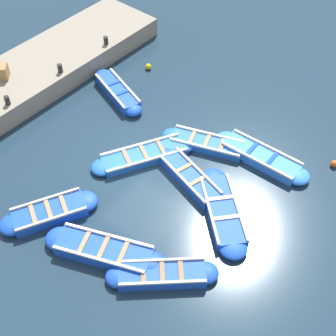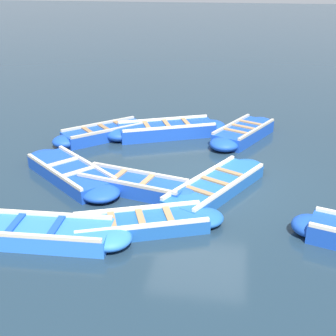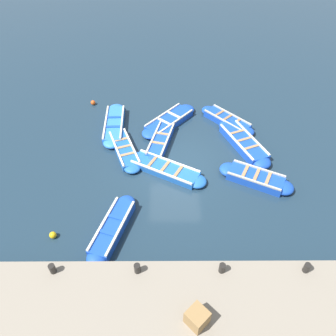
{
  "view_description": "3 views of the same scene",
  "coord_description": "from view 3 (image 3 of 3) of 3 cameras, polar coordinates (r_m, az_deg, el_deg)",
  "views": [
    {
      "loc": [
        -7.7,
        7.8,
        12.37
      ],
      "look_at": [
        -0.88,
        -0.33,
        0.48
      ],
      "focal_mm": 50.0,
      "sensor_mm": 36.0,
      "label": 1
    },
    {
      "loc": [
        0.81,
        -10.35,
        4.92
      ],
      "look_at": [
        -0.79,
        -0.23,
        0.46
      ],
      "focal_mm": 50.0,
      "sensor_mm": 36.0,
      "label": 2
    },
    {
      "loc": [
        10.75,
        -0.38,
        10.16
      ],
      "look_at": [
        0.62,
        -0.34,
        0.47
      ],
      "focal_mm": 35.0,
      "sensor_mm": 36.0,
      "label": 3
    }
  ],
  "objects": [
    {
      "name": "quay_wall",
      "position": [
        10.5,
        2.19,
        -24.56
      ],
      "size": [
        3.19,
        13.77,
        0.83
      ],
      "color": "gray",
      "rests_on": "ground"
    },
    {
      "name": "boat_outer_right",
      "position": [
        15.57,
        -7.64,
        3.27
      ],
      "size": [
        3.49,
        1.91,
        0.35
      ],
      "color": "#1E59AD",
      "rests_on": "ground"
    },
    {
      "name": "boat_far_corner",
      "position": [
        15.86,
        -1.3,
        4.7
      ],
      "size": [
        3.41,
        1.53,
        0.4
      ],
      "color": "#1947B7",
      "rests_on": "ground"
    },
    {
      "name": "boat_bow_out",
      "position": [
        14.42,
        -0.53,
        -0.2
      ],
      "size": [
        2.61,
        3.85,
        0.36
      ],
      "color": "#1E59AD",
      "rests_on": "ground"
    },
    {
      "name": "bollard_north",
      "position": [
        11.07,
        -19.49,
        -16.2
      ],
      "size": [
        0.2,
        0.2,
        0.35
      ],
      "primitive_type": "cylinder",
      "color": "black",
      "rests_on": "quay_wall"
    },
    {
      "name": "boat_mid_row",
      "position": [
        14.47,
        15.02,
        -1.72
      ],
      "size": [
        2.23,
        3.26,
        0.44
      ],
      "color": "#1947B7",
      "rests_on": "ground"
    },
    {
      "name": "buoy_yellow_far",
      "position": [
        12.9,
        -19.42,
        -10.96
      ],
      "size": [
        0.26,
        0.26,
        0.26
      ],
      "primitive_type": "sphere",
      "color": "#EAB214",
      "rests_on": "ground"
    },
    {
      "name": "buoy_orange_near",
      "position": [
        19.17,
        -12.92,
        11.04
      ],
      "size": [
        0.26,
        0.26,
        0.26
      ],
      "primitive_type": "sphere",
      "color": "#E05119",
      "rests_on": "ground"
    },
    {
      "name": "boat_alongside",
      "position": [
        17.2,
        0.2,
        8.21
      ],
      "size": [
        3.38,
        3.12,
        0.39
      ],
      "color": "#1947B7",
      "rests_on": "ground"
    },
    {
      "name": "ground_plane",
      "position": [
        14.8,
        1.3,
        0.37
      ],
      "size": [
        120.0,
        120.0,
        0.0
      ],
      "primitive_type": "plane",
      "color": "#1C303F"
    },
    {
      "name": "bollard_mid_north",
      "position": [
        10.53,
        -5.37,
        -17.01
      ],
      "size": [
        0.2,
        0.2,
        0.35
      ],
      "primitive_type": "cylinder",
      "color": "black",
      "rests_on": "quay_wall"
    },
    {
      "name": "bollard_mid_south",
      "position": [
        10.63,
        9.4,
        -16.81
      ],
      "size": [
        0.2,
        0.2,
        0.35
      ],
      "primitive_type": "cylinder",
      "color": "black",
      "rests_on": "quay_wall"
    },
    {
      "name": "boat_end_of_row",
      "position": [
        12.46,
        -9.63,
        -10.3
      ],
      "size": [
        3.36,
        1.69,
        0.45
      ],
      "color": "#1947B7",
      "rests_on": "ground"
    },
    {
      "name": "wooden_crate",
      "position": [
        9.79,
        5.1,
        -24.51
      ],
      "size": [
        0.76,
        0.76,
        0.54
      ],
      "primitive_type": "cube",
      "rotation": [
        0.0,
        0.0,
        0.77
      ],
      "color": "olive",
      "rests_on": "quay_wall"
    },
    {
      "name": "bollard_south",
      "position": [
        11.33,
        23.01,
        -15.7
      ],
      "size": [
        0.2,
        0.2,
        0.35
      ],
      "primitive_type": "cylinder",
      "color": "black",
      "rests_on": "quay_wall"
    },
    {
      "name": "boat_broadside",
      "position": [
        16.13,
        12.98,
        4.31
      ],
      "size": [
        3.88,
        2.29,
        0.46
      ],
      "color": "#1947B7",
      "rests_on": "ground"
    },
    {
      "name": "boat_near_quay",
      "position": [
        17.47,
        10.24,
        8.14
      ],
      "size": [
        2.94,
        2.79,
        0.41
      ],
      "color": "#1947B7",
      "rests_on": "ground"
    },
    {
      "name": "boat_centre",
      "position": [
        17.14,
        -9.35,
        7.46
      ],
      "size": [
        3.78,
        1.02,
        0.41
      ],
      "color": "blue",
      "rests_on": "ground"
    }
  ]
}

